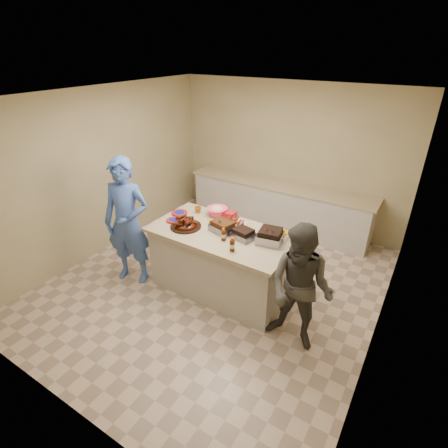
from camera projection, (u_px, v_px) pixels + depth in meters
The scene contains 20 objects.
room at pixel (217, 283), 5.34m from camera, with size 4.50×5.00×2.70m, color tan, non-canonical shape.
back_counter at pixel (278, 205), 6.79m from camera, with size 3.60×0.64×0.90m, color #BCB6AE, non-canonical shape.
island at pixel (222, 288), 5.24m from camera, with size 2.02×1.06×0.96m, color #BCB6AE, non-canonical shape.
rib_platter at pixel (186, 227), 4.92m from camera, with size 0.44×0.44×0.17m, color #380C01, non-canonical shape.
pulled_pork_tray at pixel (223, 232), 4.80m from camera, with size 0.33×0.25×0.10m, color #47230F.
brisket_tray at pixel (243, 238), 4.64m from camera, with size 0.28×0.23×0.08m, color black.
roasting_pan at pixel (270, 242), 4.55m from camera, with size 0.32×0.32×0.13m, color gray.
coleslaw_bowl at pixel (217, 216), 5.24m from camera, with size 0.32×0.32×0.22m, color #FF3F6C, non-canonical shape.
sausage_plate at pixel (235, 225), 4.98m from camera, with size 0.32×0.32×0.05m, color silver.
mac_cheese_dish at pixel (277, 236), 4.68m from camera, with size 0.32×0.23×0.08m, color #CF8E08.
bbq_bottle_a at pixel (223, 240), 4.59m from camera, with size 0.06×0.06×0.18m, color #3B1908.
bbq_bottle_b at pixel (232, 251), 4.36m from camera, with size 0.07×0.07×0.19m, color #3B1908.
mustard_bottle at pixel (210, 225), 4.96m from camera, with size 0.04×0.04×0.12m, color #FFB510.
sauce_bowl at pixel (227, 224), 5.00m from camera, with size 0.12×0.04×0.12m, color silver.
plate_stack_large at pixel (180, 214), 5.29m from camera, with size 0.24×0.24×0.03m, color #A2141C.
plate_stack_small at pixel (173, 221), 5.08m from camera, with size 0.20×0.20×0.03m, color #A2141C.
plastic_cup at pixel (198, 213), 5.33m from camera, with size 0.10×0.10×0.10m, color #8F530F.
basket_stack at pixel (229, 218), 5.18m from camera, with size 0.20×0.15×0.10m, color #A2141C.
guest_blue at pixel (135, 277), 5.48m from camera, with size 0.70×1.92×0.46m, color #4267C1.
guest_gray at pixel (294, 341), 4.31m from camera, with size 0.77×1.59×0.60m, color #494741.
Camera 1 is at (2.37, -3.61, 3.27)m, focal length 28.00 mm.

